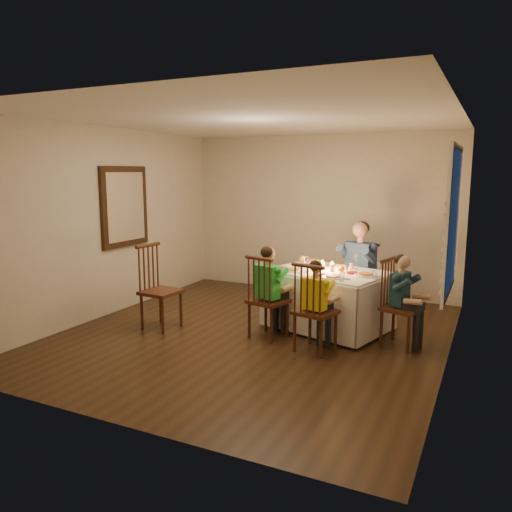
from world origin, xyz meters
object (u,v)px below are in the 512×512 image
at_px(adult, 357,316).
at_px(child_green, 268,337).
at_px(chair_adult, 357,316).
at_px(child_teal, 400,346).
at_px(dining_table, 328,288).
at_px(chair_end, 400,346).
at_px(chair_extra, 162,328).
at_px(chair_near_left, 268,337).
at_px(chair_near_right, 315,351).
at_px(child_yellow, 315,351).
at_px(serving_bowl, 314,262).

xyz_separation_m(adult, child_green, (-0.75, -1.38, 0.00)).
xyz_separation_m(chair_adult, child_teal, (0.76, -1.01, 0.00)).
height_order(dining_table, adult, dining_table).
height_order(chair_end, chair_extra, chair_extra).
xyz_separation_m(dining_table, chair_near_left, (-0.54, -0.66, -0.54)).
height_order(chair_near_left, chair_near_right, same).
xyz_separation_m(chair_near_right, child_yellow, (0.00, 0.00, 0.00)).
distance_m(dining_table, adult, 0.92).
bearing_deg(chair_end, chair_adult, 49.57).
bearing_deg(adult, chair_extra, -124.42).
xyz_separation_m(chair_near_right, adult, (0.08, 1.59, 0.00)).
distance_m(dining_table, child_green, 1.01).
distance_m(dining_table, chair_near_right, 1.03).
bearing_deg(child_teal, serving_bowl, 75.78).
height_order(chair_near_right, adult, adult).
xyz_separation_m(chair_adult, chair_extra, (-2.13, -1.65, 0.00)).
xyz_separation_m(chair_near_right, serving_bowl, (-0.46, 1.23, 0.78)).
relative_size(chair_near_left, serving_bowl, 5.24).
bearing_deg(chair_adult, chair_end, -35.43).
bearing_deg(chair_near_right, chair_extra, 14.51).
bearing_deg(child_teal, child_green, 116.62).
bearing_deg(chair_near_left, dining_table, -114.79).
relative_size(chair_near_left, child_teal, 0.95).
bearing_deg(child_teal, chair_near_left, 116.62).
distance_m(chair_extra, child_yellow, 2.05).
bearing_deg(chair_end, child_green, 116.62).
bearing_deg(child_teal, adult, 49.57).
distance_m(chair_adult, child_yellow, 1.59).
bearing_deg(chair_near_right, chair_end, -132.99).
relative_size(chair_extra, adult, 0.82).
height_order(chair_near_right, chair_extra, chair_extra).
height_order(chair_adult, serving_bowl, serving_bowl).
xyz_separation_m(chair_end, adult, (-0.76, 1.01, 0.00)).
distance_m(adult, child_green, 1.57).
distance_m(chair_adult, child_teal, 1.26).
bearing_deg(child_teal, chair_extra, 115.31).
bearing_deg(chair_adult, child_yellow, -75.12).
distance_m(chair_extra, child_teal, 2.96).
xyz_separation_m(dining_table, adult, (0.21, 0.72, -0.54)).
bearing_deg(chair_end, chair_extra, 115.31).
xyz_separation_m(child_green, child_yellow, (0.67, -0.20, 0.00)).
height_order(child_green, child_teal, child_green).
relative_size(child_green, child_teal, 1.05).
bearing_deg(chair_near_right, child_green, -4.30).
bearing_deg(chair_extra, chair_near_left, -74.82).
bearing_deg(serving_bowl, adult, 33.29).
xyz_separation_m(chair_adult, child_yellow, (-0.08, -1.59, 0.00)).
distance_m(chair_end, chair_extra, 2.96).
bearing_deg(dining_table, child_green, -114.02).
relative_size(chair_near_right, child_green, 0.91).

